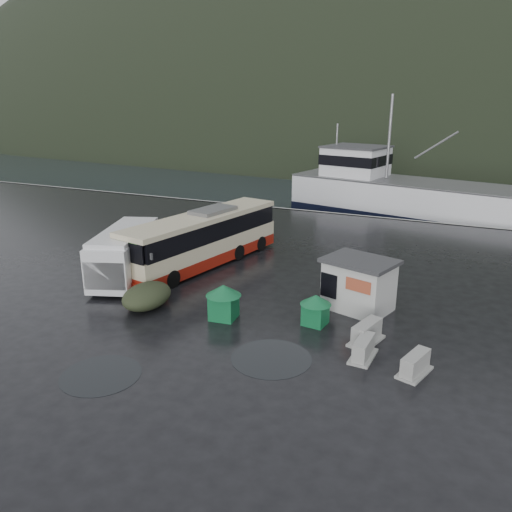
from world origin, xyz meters
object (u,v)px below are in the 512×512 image
at_px(jersey_barrier_a, 366,342).
at_px(waste_bin_right, 315,324).
at_px(coach_bus, 204,264).
at_px(dome_tent, 148,307).
at_px(jersey_barrier_c, 414,373).
at_px(waste_bin_left, 224,318).
at_px(white_van, 128,277).
at_px(ticket_kiosk, 357,309).
at_px(fishing_trawler, 418,204).
at_px(jersey_barrier_b, 363,358).

bearing_deg(jersey_barrier_a, waste_bin_right, 162.23).
xyz_separation_m(coach_bus, dome_tent, (0.64, -6.12, 0.00)).
height_order(jersey_barrier_a, jersey_barrier_c, jersey_barrier_a).
bearing_deg(waste_bin_left, white_van, 161.09).
relative_size(ticket_kiosk, fishing_trawler, 0.11).
bearing_deg(jersey_barrier_a, dome_tent, -176.11).
distance_m(white_van, waste_bin_right, 10.57).
bearing_deg(coach_bus, jersey_barrier_a, -17.20).
height_order(dome_tent, ticket_kiosk, ticket_kiosk).
bearing_deg(fishing_trawler, waste_bin_right, -79.28).
bearing_deg(jersey_barrier_c, jersey_barrier_a, 141.43).
xyz_separation_m(ticket_kiosk, jersey_barrier_a, (1.04, -2.98, 0.00)).
relative_size(white_van, jersey_barrier_b, 4.15).
height_order(dome_tent, jersey_barrier_b, dome_tent).
relative_size(waste_bin_left, fishing_trawler, 0.06).
bearing_deg(jersey_barrier_a, waste_bin_left, -177.12).
bearing_deg(coach_bus, waste_bin_right, -19.84).
distance_m(ticket_kiosk, fishing_trawler, 24.24).
bearing_deg(waste_bin_left, jersey_barrier_a, 2.88).
xyz_separation_m(white_van, waste_bin_right, (10.49, -1.31, 0.00)).
relative_size(waste_bin_right, dome_tent, 0.48).
bearing_deg(coach_bus, white_van, -115.46).
distance_m(coach_bus, dome_tent, 6.16).
bearing_deg(jersey_barrier_b, dome_tent, 176.65).
height_order(coach_bus, waste_bin_right, coach_bus).
height_order(coach_bus, jersey_barrier_c, coach_bus).
relative_size(jersey_barrier_a, jersey_barrier_b, 1.10).
relative_size(coach_bus, ticket_kiosk, 3.70).
height_order(waste_bin_left, jersey_barrier_a, waste_bin_left).
bearing_deg(waste_bin_right, jersey_barrier_c, -28.51).
xyz_separation_m(white_van, waste_bin_left, (6.82, -2.34, 0.00)).
distance_m(waste_bin_left, fishing_trawler, 27.86).
relative_size(coach_bus, fishing_trawler, 0.41).
height_order(white_van, jersey_barrier_c, white_van).
relative_size(waste_bin_right, ticket_kiosk, 0.44).
bearing_deg(fishing_trawler, jersey_barrier_b, -74.31).
xyz_separation_m(white_van, jersey_barrier_c, (14.72, -3.61, 0.00)).
bearing_deg(dome_tent, white_van, 139.78).
bearing_deg(coach_bus, jersey_barrier_b, -21.86).
xyz_separation_m(coach_bus, white_van, (-2.54, -3.43, 0.00)).
height_order(coach_bus, jersey_barrier_a, coach_bus).
xyz_separation_m(dome_tent, ticket_kiosk, (8.53, 3.63, 0.00)).
distance_m(waste_bin_left, ticket_kiosk, 5.88).
xyz_separation_m(white_van, jersey_barrier_b, (12.90, -3.26, 0.00)).
xyz_separation_m(coach_bus, jersey_barrier_a, (10.21, -5.47, 0.00)).
xyz_separation_m(ticket_kiosk, fishing_trawler, (-0.45, 24.23, 0.00)).
relative_size(dome_tent, fishing_trawler, 0.10).
bearing_deg(jersey_barrier_a, ticket_kiosk, 109.31).
xyz_separation_m(white_van, fishing_trawler, (11.26, 25.17, 0.00)).
distance_m(ticket_kiosk, jersey_barrier_b, 4.37).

